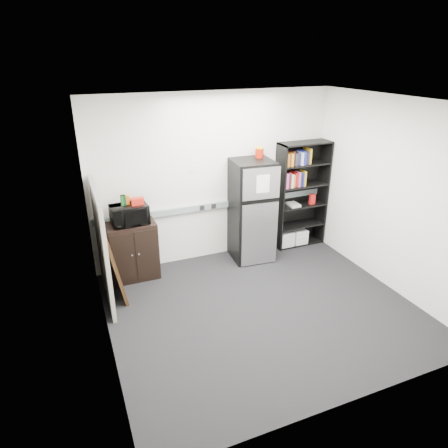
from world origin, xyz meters
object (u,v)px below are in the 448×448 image
(microwave, at_px, (129,215))
(bookshelf, at_px, (300,193))
(cubicle_partition, at_px, (102,246))
(cabinet, at_px, (133,251))
(refrigerator, at_px, (251,211))

(microwave, bearing_deg, bookshelf, -3.06)
(bookshelf, xyz_separation_m, microwave, (-2.95, -0.08, 0.07))
(bookshelf, distance_m, cubicle_partition, 3.45)
(cabinet, distance_m, refrigerator, 1.98)
(refrigerator, bearing_deg, microwave, -177.11)
(bookshelf, xyz_separation_m, refrigerator, (-1.00, -0.15, -0.14))
(bookshelf, distance_m, microwave, 2.95)
(cubicle_partition, bearing_deg, cabinet, 42.43)
(cubicle_partition, distance_m, microwave, 0.65)
(cubicle_partition, distance_m, refrigerator, 2.43)
(cubicle_partition, xyz_separation_m, cabinet, (0.46, 0.42, -0.36))
(bookshelf, relative_size, refrigerator, 1.11)
(cabinet, relative_size, refrigerator, 0.54)
(bookshelf, distance_m, refrigerator, 1.02)
(microwave, xyz_separation_m, refrigerator, (1.94, -0.06, -0.21))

